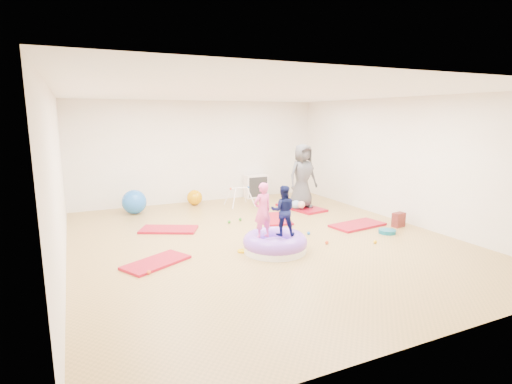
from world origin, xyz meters
name	(u,v)px	position (x,y,z in m)	size (l,w,h in m)	color
room	(263,169)	(0.00, 0.00, 1.40)	(7.01, 8.01, 2.81)	#B18949
gym_mat_front_left	(156,262)	(-2.15, -0.44, 0.02)	(1.08, 0.54, 0.05)	#9A0017
gym_mat_mid_left	(169,229)	(-1.53, 1.40, 0.02)	(1.17, 0.58, 0.05)	#9A0017
gym_mat_center_back	(275,219)	(0.93, 1.25, 0.02)	(1.13, 0.56, 0.05)	#9A0017
gym_mat_right	(357,225)	(2.32, -0.01, 0.03)	(1.21, 0.61, 0.05)	#9A0017
gym_mat_rear_right	(301,208)	(2.07, 1.97, 0.03)	(1.34, 0.67, 0.06)	#9A0017
inflatable_cushion	(275,244)	(-0.10, -0.71, 0.14)	(1.16, 1.16, 0.36)	white
child_pink	(263,208)	(-0.34, -0.70, 0.82)	(0.36, 0.23, 0.98)	#FD55A6
child_navy	(283,208)	(0.06, -0.72, 0.79)	(0.44, 0.34, 0.91)	#0C123E
adult_caregiver	(303,176)	(2.06, 1.89, 0.87)	(0.80, 0.52, 1.64)	#424246
infant	(299,204)	(1.88, 1.77, 0.17)	(0.39, 0.40, 0.23)	#879ECB
ball_pit_balls	(273,236)	(0.24, 0.00, 0.03)	(4.25, 2.70, 0.07)	blue
exercise_ball_blue	(134,202)	(-1.96, 3.23, 0.30)	(0.60, 0.60, 0.60)	blue
exercise_ball_orange	(195,197)	(-0.33, 3.56, 0.21)	(0.41, 0.41, 0.41)	#D78F00
infant_play_gym	(240,194)	(0.71, 2.88, 0.35)	(0.68, 0.64, 0.52)	white
cube_shelf	(256,186)	(1.62, 3.79, 0.34)	(0.68, 0.33, 0.68)	white
balance_disc	(387,231)	(2.53, -0.71, 0.04)	(0.35, 0.35, 0.08)	#0D5E76
backpack	(399,220)	(3.10, -0.43, 0.16)	(0.27, 0.17, 0.32)	#A92F26
yellow_toy	(243,251)	(-0.63, -0.50, 0.01)	(0.19, 0.19, 0.03)	#E3AB00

